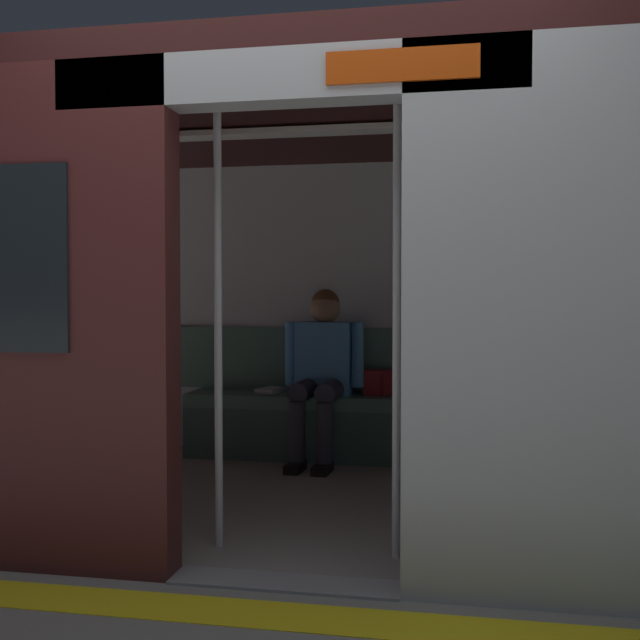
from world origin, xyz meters
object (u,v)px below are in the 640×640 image
at_px(person_seated, 322,363).
at_px(book, 272,390).
at_px(grab_pole_far, 397,321).
at_px(bench_seat, 364,411).
at_px(grab_pole_door, 218,320).
at_px(train_car, 328,235).
at_px(handbag, 383,383).

distance_m(person_seated, book, 0.46).
bearing_deg(person_seated, grab_pole_far, 110.09).
relative_size(bench_seat, grab_pole_door, 1.20).
bearing_deg(train_car, grab_pole_door, 67.76).
xyz_separation_m(train_car, person_seated, (0.22, -1.01, -0.79)).
distance_m(bench_seat, book, 0.68).
xyz_separation_m(book, grab_pole_far, (-1.07, 1.99, 0.57)).
xyz_separation_m(train_car, bench_seat, (-0.06, -1.07, -1.12)).
bearing_deg(grab_pole_far, person_seated, -69.91).
bearing_deg(grab_pole_door, bench_seat, -101.83).
xyz_separation_m(train_car, handbag, (-0.18, -1.13, -0.93)).
bearing_deg(book, grab_pole_door, 115.09).
xyz_separation_m(train_car, book, (0.61, -1.14, -1.00)).
bearing_deg(train_car, person_seated, -77.57).
distance_m(train_car, grab_pole_far, 1.05).
bearing_deg(bench_seat, person_seated, 10.68).
bearing_deg(train_car, book, -61.86).
relative_size(book, grab_pole_far, 0.11).
relative_size(person_seated, book, 5.35).
bearing_deg(grab_pole_far, train_car, -61.59).
xyz_separation_m(bench_seat, grab_pole_door, (0.40, 1.91, 0.68)).
distance_m(bench_seat, grab_pole_door, 2.07).
bearing_deg(person_seated, handbag, -163.47).
bearing_deg(bench_seat, book, -6.56).
relative_size(train_car, grab_pole_door, 3.11).
height_order(person_seated, handbag, person_seated).
height_order(bench_seat, grab_pole_door, grab_pole_door).
height_order(bench_seat, handbag, handbag).
distance_m(person_seated, handbag, 0.44).
height_order(train_car, book, train_car).
distance_m(handbag, book, 0.79).
relative_size(person_seated, grab_pole_far, 0.57).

